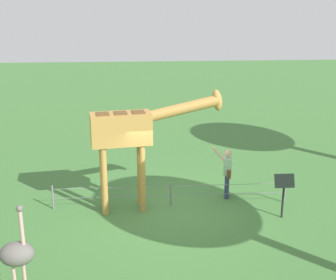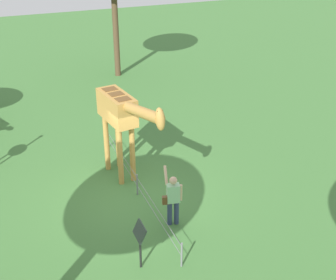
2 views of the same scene
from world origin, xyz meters
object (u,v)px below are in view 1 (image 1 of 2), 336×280
object	(u,v)px
ostrich	(17,254)
info_sign	(284,187)
giraffe	(133,133)
visitor	(227,171)

from	to	relation	value
ostrich	info_sign	size ratio (longest dim) A/B	1.70
ostrich	info_sign	xyz separation A→B (m)	(6.54, 3.45, -0.23)
giraffe	ostrich	bearing A→B (deg)	-118.13
giraffe	visitor	distance (m)	3.27
visitor	ostrich	bearing A→B (deg)	-136.77
giraffe	visitor	size ratio (longest dim) A/B	2.26
ostrich	info_sign	world-z (taller)	ostrich
ostrich	info_sign	bearing A→B (deg)	27.81
visitor	ostrich	size ratio (longest dim) A/B	0.77
info_sign	visitor	bearing A→B (deg)	133.13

